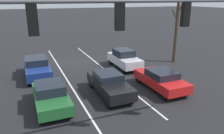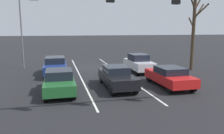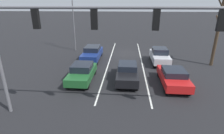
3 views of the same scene
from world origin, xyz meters
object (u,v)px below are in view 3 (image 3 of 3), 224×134
Objects in this scene: car_red_leftlane_front at (173,77)px; street_lamp_right_shoulder at (74,12)px; bare_tree_near at (219,28)px; car_darkgreen_rightlane_front at (82,72)px; car_navy_rightlane_second at (92,53)px; traffic_signal_gantry at (82,30)px; car_black_midlane_front at (127,72)px; car_silver_leftlane_second at (160,56)px.

street_lamp_right_shoulder is at bearing -43.17° from car_red_leftlane_front.
bare_tree_near is at bearing -135.21° from car_red_leftlane_front.
car_navy_rightlane_second is at bearing -87.30° from car_darkgreen_rightlane_front.
traffic_signal_gantry is (5.96, 4.60, 4.26)m from car_red_leftlane_front.
car_darkgreen_rightlane_front is 0.46× the size of street_lamp_right_shoulder.
car_black_midlane_front is 3.70m from car_red_leftlane_front.
traffic_signal_gantry is at bearing 41.19° from bare_tree_near.
traffic_signal_gantry is at bearing 108.04° from street_lamp_right_shoulder.
car_darkgreen_rightlane_front is at bearing 108.45° from street_lamp_right_shoulder.
bare_tree_near is at bearing 163.27° from street_lamp_right_shoulder.
car_navy_rightlane_second is at bearing -80.58° from traffic_signal_gantry.
street_lamp_right_shoulder is at bearing -53.19° from car_black_midlane_front.
car_navy_rightlane_second reaches higher than car_black_midlane_front.
street_lamp_right_shoulder reaches higher than car_darkgreen_rightlane_front.
car_silver_leftlane_second is 6.28m from bare_tree_near.
street_lamp_right_shoulder is (10.74, -10.08, 4.42)m from car_red_leftlane_front.
street_lamp_right_shoulder reaches higher than car_silver_leftlane_second.
bare_tree_near is (-12.76, -5.02, 3.17)m from car_darkgreen_rightlane_front.
car_darkgreen_rightlane_front is 6.61m from traffic_signal_gantry.
car_red_leftlane_front is 1.05× the size of car_silver_leftlane_second.
traffic_signal_gantry is at bearing 60.19° from car_silver_leftlane_second.
car_navy_rightlane_second is 11.62m from traffic_signal_gantry.
car_black_midlane_front is at bearing -114.05° from traffic_signal_gantry.
car_darkgreen_rightlane_front is 8.99m from car_silver_leftlane_second.
traffic_signal_gantry reaches higher than car_black_midlane_front.
car_silver_leftlane_second is 12.29m from street_lamp_right_shoulder.
car_navy_rightlane_second is (0.28, -5.85, 0.06)m from car_darkgreen_rightlane_front.
car_silver_leftlane_second is at bearing 156.62° from street_lamp_right_shoulder.
street_lamp_right_shoulder is (7.10, -9.48, 4.39)m from car_black_midlane_front.
car_black_midlane_front is 1.03× the size of car_red_leftlane_front.
car_black_midlane_front is 1.07× the size of car_darkgreen_rightlane_front.
car_darkgreen_rightlane_front is 0.96× the size of car_red_leftlane_front.
street_lamp_right_shoulder reaches higher than car_red_leftlane_front.
traffic_signal_gantry is (-1.77, 10.69, 4.19)m from car_navy_rightlane_second.
car_red_leftlane_front is 8.11m from bare_tree_near.
car_black_midlane_front is 0.60× the size of bare_tree_near.
car_silver_leftlane_second reaches higher than car_black_midlane_front.
street_lamp_right_shoulder is (10.57, -4.57, 4.31)m from car_silver_leftlane_second.
traffic_signal_gantry is at bearing 65.95° from car_black_midlane_front.
bare_tree_near is at bearing -138.81° from traffic_signal_gantry.
car_black_midlane_front is 1.09× the size of car_silver_leftlane_second.
car_darkgreen_rightlane_front reaches higher than car_red_leftlane_front.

